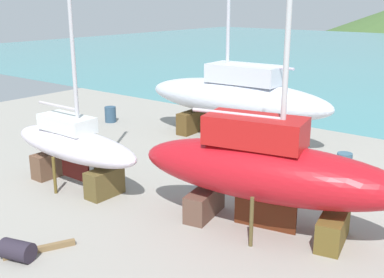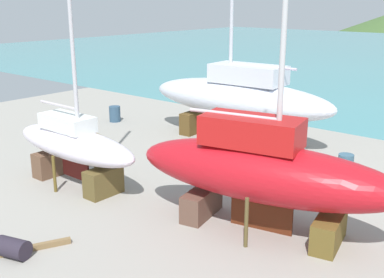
% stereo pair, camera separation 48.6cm
% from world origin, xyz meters
% --- Properties ---
extents(ground_plane, '(47.03, 47.03, 0.00)m').
position_xyz_m(ground_plane, '(0.00, -4.04, 0.00)').
color(ground_plane, gray).
extents(sailboat_large_starboard, '(10.47, 3.53, 15.36)m').
position_xyz_m(sailboat_large_starboard, '(-5.28, 3.04, 2.23)').
color(sailboat_large_starboard, brown).
rests_on(sailboat_large_starboard, ground).
extents(sailboat_mid_port, '(6.57, 2.07, 10.70)m').
position_xyz_m(sailboat_mid_port, '(-6.55, -6.27, 1.64)').
color(sailboat_mid_port, brown).
rests_on(sailboat_mid_port, ground).
extents(sailboat_far_slipway, '(8.71, 3.97, 12.77)m').
position_xyz_m(sailboat_far_slipway, '(1.05, -4.90, 1.97)').
color(sailboat_far_slipway, brown).
rests_on(sailboat_far_slipway, ground).
extents(worker, '(0.40, 0.50, 1.73)m').
position_xyz_m(worker, '(-2.91, -3.17, 0.90)').
color(worker, navy).
rests_on(worker, ground).
extents(barrel_tipped_center, '(1.07, 0.82, 0.57)m').
position_xyz_m(barrel_tipped_center, '(-3.34, -10.84, 0.29)').
color(barrel_tipped_center, '#2A2430').
rests_on(barrel_tipped_center, ground).
extents(barrel_rust_mid, '(0.85, 0.85, 0.90)m').
position_xyz_m(barrel_rust_mid, '(1.14, 1.49, 0.45)').
color(barrel_rust_mid, '#35566A').
rests_on(barrel_rust_mid, ground).
extents(barrel_tar_black, '(0.93, 0.93, 0.92)m').
position_xyz_m(barrel_tar_black, '(-13.07, 1.46, 0.46)').
color(barrel_tar_black, '#2F4C64').
rests_on(barrel_tar_black, ground).
extents(timber_long_fore, '(2.58, 0.83, 0.18)m').
position_xyz_m(timber_long_fore, '(-11.40, -1.40, 0.09)').
color(timber_long_fore, brown).
rests_on(timber_long_fore, ground).
extents(timber_plank_far, '(0.99, 1.89, 0.17)m').
position_xyz_m(timber_plank_far, '(-3.23, -10.20, 0.08)').
color(timber_plank_far, olive).
rests_on(timber_plank_far, ground).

